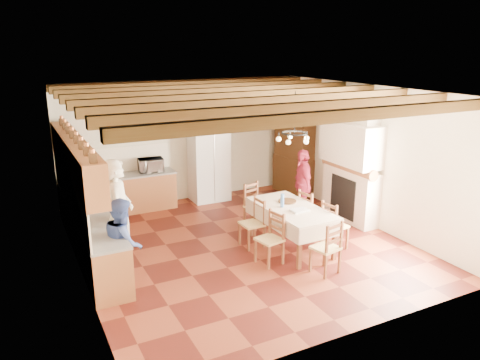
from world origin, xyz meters
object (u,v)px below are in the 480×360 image
dining_table (292,211)px  person_woman_blue (123,243)px  microwave (151,165)px  chair_left_near (269,239)px  refrigerator (208,164)px  chair_end_near (326,247)px  person_man (120,214)px  hutch (295,152)px  chair_left_far (252,223)px  chair_right_far (311,212)px  chair_end_far (256,206)px  person_woman_red (302,184)px  chair_right_near (335,225)px

dining_table → person_woman_blue: bearing=-179.5°
microwave → chair_left_near: bearing=-70.0°
person_woman_blue → microwave: size_ratio=2.61×
microwave → refrigerator: bearing=5.3°
chair_left_near → person_woman_blue: size_ratio=0.64×
chair_end_near → person_man: 3.59m
person_man → person_woman_blue: person_man is taller
hutch → chair_left_far: size_ratio=2.31×
microwave → person_man: bearing=-110.9°
chair_right_far → chair_end_far: 1.18m
chair_left_near → chair_end_near: bearing=31.6°
chair_left_near → microwave: size_ratio=1.68×
refrigerator → person_man: person_man is taller
dining_table → microwave: size_ratio=3.32×
chair_left_far → person_woman_red: bearing=114.6°
hutch → chair_right_near: hutch is taller
chair_right_far → microwave: 3.96m
chair_end_far → chair_right_far: bearing=-62.1°
chair_right_far → chair_end_near: 1.70m
dining_table → microwave: bearing=116.7°
chair_right_near → person_woman_red: bearing=-20.5°
hutch → chair_end_far: hutch is taller
refrigerator → chair_left_near: bearing=-96.3°
chair_right_far → chair_left_near: bearing=109.1°
person_woman_blue → microwave: bearing=-16.2°
chair_end_far → microwave: microwave is taller
dining_table → chair_end_near: (-0.05, -1.16, -0.25)m
hutch → chair_left_near: hutch is taller
chair_left_far → person_woman_red: (1.74, 0.86, 0.31)m
chair_right_far → person_woman_red: size_ratio=0.60×
chair_right_near → chair_left_near: bearing=82.0°
dining_table → person_woman_blue: size_ratio=1.27×
refrigerator → hutch: 2.27m
chair_left_far → chair_end_far: bearing=144.7°
refrigerator → chair_right_far: bearing=-71.8°
chair_right_far → person_woman_red: (0.37, 0.88, 0.31)m
refrigerator → chair_left_near: (-0.47, -3.84, -0.43)m
chair_end_near → hutch: bearing=-128.1°
hutch → person_woman_red: (-0.86, -1.64, -0.32)m
dining_table → chair_right_near: (0.72, -0.42, -0.25)m
dining_table → chair_right_far: chair_right_far is taller
chair_right_far → chair_end_near: bearing=144.1°
hutch → person_woman_red: bearing=-123.9°
chair_left_far → microwave: 3.28m
chair_right_far → person_woman_blue: 3.96m
hutch → refrigerator: bearing=159.8°
chair_end_far → person_man: 3.11m
dining_table → chair_left_far: chair_left_far is taller
chair_right_near → chair_end_near: (-0.77, -0.74, 0.00)m
refrigerator → chair_right_far: size_ratio=1.90×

